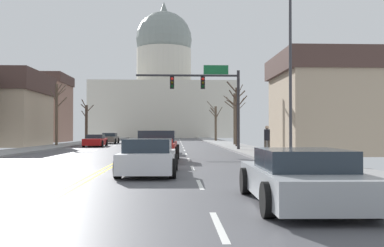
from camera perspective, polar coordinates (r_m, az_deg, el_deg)
The scene contains 18 objects.
ground at distance 15.56m, azimuth -12.71°, elevation -6.57°, with size 20.00×180.00×0.20m.
signal_gantry at distance 31.93m, azimuth 2.32°, elevation 4.67°, with size 7.91×0.41×6.42m.
street_lamp_right at distance 20.34m, azimuth 12.53°, elevation 9.21°, with size 2.25×0.24×8.52m.
capitol_building at distance 99.04m, azimuth -3.87°, elevation 4.30°, with size 31.76×21.05×32.15m.
sedan_near_00 at distance 28.13m, azimuth -4.51°, elevation -2.99°, with size 2.15×4.69×1.19m.
pickup_truck_near_01 at distance 21.26m, azimuth -4.89°, elevation -3.25°, with size 2.37×5.75×1.55m.
sedan_near_02 at distance 14.84m, azimuth -5.93°, elevation -4.65°, with size 2.07×4.36×1.25m.
sedan_near_03 at distance 9.07m, azimuth 14.59°, elevation -7.23°, with size 2.18×4.52×1.16m.
sedan_oncoming_00 at distance 41.87m, azimuth -13.05°, elevation -2.32°, with size 2.01×4.66×1.18m.
sedan_oncoming_01 at distance 51.43m, azimuth -11.18°, elevation -2.03°, with size 1.95×4.39×1.27m.
flank_building_02 at distance 62.56m, azimuth -20.69°, elevation 2.01°, with size 9.19×7.90×9.41m.
flank_building_03 at distance 30.66m, azimuth 24.48°, elevation 2.45°, with size 14.23×7.19×6.59m.
bare_tree_00 at distance 42.93m, azimuth 5.80°, elevation 0.96°, with size 2.11×2.83×5.33m.
bare_tree_01 at distance 54.90m, azimuth -14.25°, elevation 0.24°, with size 2.06×2.17×5.48m.
bare_tree_02 at distance 37.99m, azimuth 6.22°, elevation 1.22°, with size 1.94×2.02×5.86m.
bare_tree_03 at distance 43.01m, azimuth -17.98°, elevation 1.53°, with size 1.24×2.18×6.05m.
bare_tree_04 at distance 59.29m, azimuth 3.22°, elevation 0.25°, with size 2.34×2.40×5.60m.
pedestrian_00 at distance 24.72m, azimuth 10.21°, elevation -2.03°, with size 0.35×0.34×1.70m.
Camera 1 is at (2.81, -15.23, 1.54)m, focal length 39.03 mm.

